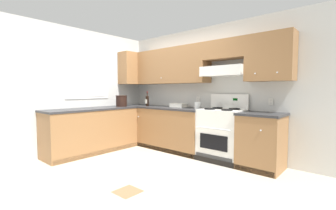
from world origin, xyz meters
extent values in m
plane|color=#B2AA99|center=(0.00, 0.00, 0.00)|extent=(7.04, 7.04, 0.00)
cube|color=olive|center=(0.77, -0.71, 0.00)|extent=(0.30, 0.30, 0.01)
cube|color=silver|center=(0.46, 1.62, 1.27)|extent=(4.68, 0.12, 2.55)
cube|color=olive|center=(-0.43, 1.38, 1.80)|extent=(2.10, 0.34, 0.76)
cube|color=olive|center=(1.78, 1.38, 1.80)|extent=(0.73, 0.34, 0.76)
cube|color=olive|center=(1.02, 1.38, 2.01)|extent=(0.80, 0.34, 0.34)
cube|color=white|center=(1.02, 1.34, 1.62)|extent=(0.80, 0.46, 0.17)
cube|color=white|center=(1.02, 1.12, 1.54)|extent=(0.80, 0.03, 0.04)
sphere|color=silver|center=(-0.43, 1.20, 1.54)|extent=(0.02, 0.02, 0.02)
sphere|color=silver|center=(1.62, 1.20, 1.54)|extent=(0.02, 0.02, 0.02)
sphere|color=silver|center=(1.95, 1.20, 1.54)|extent=(0.02, 0.02, 0.02)
cube|color=silver|center=(0.30, 1.55, 1.08)|extent=(0.08, 0.01, 0.12)
cube|color=silver|center=(0.30, 1.54, 1.10)|extent=(0.03, 0.00, 0.03)
cube|color=silver|center=(0.30, 1.54, 1.06)|extent=(0.03, 0.00, 0.03)
cube|color=silver|center=(1.77, 1.55, 1.08)|extent=(0.08, 0.01, 0.12)
cube|color=silver|center=(1.77, 1.54, 1.10)|extent=(0.03, 0.00, 0.03)
cube|color=silver|center=(1.77, 1.54, 1.06)|extent=(0.03, 0.00, 0.03)
cube|color=silver|center=(-1.62, 0.10, 1.27)|extent=(0.12, 4.00, 2.55)
cube|color=white|center=(-1.57, 0.10, 1.55)|extent=(0.04, 1.00, 0.92)
cube|color=white|center=(-1.55, 0.10, 1.55)|extent=(0.01, 0.90, 0.82)
cube|color=white|center=(-1.54, 0.10, 1.55)|extent=(0.01, 0.90, 0.02)
cube|color=olive|center=(-1.38, 1.20, 1.80)|extent=(0.34, 0.64, 0.76)
cube|color=olive|center=(-0.45, 1.25, 0.44)|extent=(2.16, 0.61, 0.87)
cube|color=#2D2D30|center=(-0.45, 1.25, 0.89)|extent=(2.19, 0.63, 0.04)
cube|color=olive|center=(1.73, 1.25, 0.44)|extent=(0.65, 0.61, 0.87)
cube|color=#2D2D30|center=(1.73, 1.25, 0.89)|extent=(0.67, 0.63, 0.04)
cube|color=black|center=(0.26, 0.97, 0.04)|extent=(3.54, 0.06, 0.09)
sphere|color=silver|center=(-0.88, 0.93, 0.68)|extent=(0.03, 0.03, 0.03)
sphere|color=silver|center=(1.82, 0.93, 0.68)|extent=(0.03, 0.03, 0.03)
cube|color=olive|center=(-1.25, 0.00, 0.44)|extent=(0.61, 1.89, 0.87)
cube|color=#2D2D30|center=(-1.25, 0.00, 0.89)|extent=(0.63, 1.91, 0.04)
cube|color=black|center=(-0.97, 0.00, 0.04)|extent=(0.06, 1.85, 0.09)
cube|color=white|center=(1.02, 1.25, 0.46)|extent=(0.76, 0.58, 0.91)
cube|color=black|center=(1.02, 0.95, 0.38)|extent=(0.53, 0.01, 0.26)
cylinder|color=silver|center=(1.02, 0.93, 0.62)|extent=(0.65, 0.02, 0.02)
cube|color=#333333|center=(1.02, 0.96, 0.10)|extent=(0.70, 0.01, 0.11)
cube|color=white|center=(1.02, 1.25, 0.92)|extent=(0.76, 0.58, 0.02)
cube|color=white|center=(1.02, 1.52, 1.05)|extent=(0.76, 0.04, 0.29)
cube|color=#053F0C|center=(1.15, 1.50, 1.10)|extent=(0.09, 0.01, 0.04)
cylinder|color=black|center=(0.85, 1.11, 0.94)|extent=(0.19, 0.19, 0.02)
cylinder|color=black|center=(0.85, 1.11, 0.93)|extent=(0.07, 0.07, 0.01)
cylinder|color=black|center=(1.19, 1.11, 0.94)|extent=(0.19, 0.19, 0.02)
cylinder|color=black|center=(1.19, 1.11, 0.93)|extent=(0.07, 0.07, 0.01)
cylinder|color=black|center=(0.85, 1.39, 0.94)|extent=(0.19, 0.19, 0.02)
cylinder|color=black|center=(0.85, 1.39, 0.93)|extent=(0.07, 0.07, 0.01)
cylinder|color=black|center=(1.19, 1.39, 0.94)|extent=(0.19, 0.19, 0.02)
cylinder|color=black|center=(1.19, 1.39, 0.93)|extent=(0.07, 0.07, 0.01)
cylinder|color=white|center=(0.81, 1.50, 1.03)|extent=(0.04, 0.02, 0.04)
cylinder|color=white|center=(0.95, 1.50, 1.03)|extent=(0.04, 0.02, 0.04)
cylinder|color=white|center=(1.09, 1.50, 1.03)|extent=(0.04, 0.02, 0.04)
cylinder|color=white|center=(1.23, 1.50, 1.03)|extent=(0.04, 0.02, 0.04)
cylinder|color=black|center=(-0.84, 1.17, 1.02)|extent=(0.07, 0.07, 0.22)
cone|color=black|center=(-0.84, 1.17, 1.15)|extent=(0.07, 0.07, 0.04)
cylinder|color=black|center=(-0.84, 1.17, 1.21)|extent=(0.03, 0.03, 0.08)
cylinder|color=maroon|center=(-0.84, 1.17, 1.23)|extent=(0.03, 0.03, 0.02)
cube|color=silver|center=(-0.84, 1.14, 1.02)|extent=(0.06, 0.00, 0.10)
cube|color=white|center=(-0.08, 1.36, 0.92)|extent=(0.27, 0.16, 0.02)
cube|color=white|center=(-0.08, 1.27, 0.95)|extent=(0.33, 0.01, 0.08)
cube|color=white|center=(-0.08, 1.46, 0.95)|extent=(0.33, 0.01, 0.08)
cube|color=white|center=(-0.23, 1.36, 0.95)|extent=(0.01, 0.18, 0.08)
cube|color=white|center=(0.08, 1.36, 0.95)|extent=(0.01, 0.18, 0.08)
cylinder|color=black|center=(-1.15, 0.67, 1.03)|extent=(0.24, 0.24, 0.24)
torus|color=black|center=(-1.15, 0.67, 1.15)|extent=(0.25, 0.25, 0.01)
cylinder|color=white|center=(0.49, 1.25, 0.98)|extent=(0.12, 0.12, 0.13)
cylinder|color=#9E7A51|center=(0.49, 1.25, 1.04)|extent=(0.04, 0.04, 0.01)
camera|label=1|loc=(3.00, -2.50, 1.27)|focal=24.56mm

